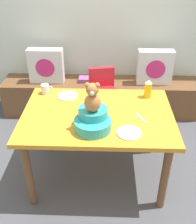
{
  "coord_description": "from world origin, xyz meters",
  "views": [
    {
      "loc": [
        0.08,
        -2.04,
        2.05
      ],
      "look_at": [
        0.0,
        0.1,
        0.69
      ],
      "focal_mm": 43.73,
      "sensor_mm": 36.0,
      "label": 1
    }
  ],
  "objects_px": {
    "pillow_floral_left": "(46,66)",
    "ketchup_bottle": "(148,89)",
    "book_stack": "(86,79)",
    "dinner_plate_near": "(129,133)",
    "dinner_plate_far": "(67,96)",
    "dining_table": "(98,122)",
    "coffee_mug": "(45,89)",
    "infant_seat_teal": "(93,120)",
    "highchair": "(103,93)",
    "pillow_floral_right": "(155,67)",
    "teddy_bear": "(92,98)"
  },
  "relations": [
    {
      "from": "pillow_floral_left",
      "to": "pillow_floral_right",
      "type": "height_order",
      "value": "same"
    },
    {
      "from": "pillow_floral_right",
      "to": "dinner_plate_near",
      "type": "relative_size",
      "value": 2.2
    },
    {
      "from": "dinner_plate_far",
      "to": "dining_table",
      "type": "bearing_deg",
      "value": -44.1
    },
    {
      "from": "book_stack",
      "to": "teddy_bear",
      "type": "relative_size",
      "value": 0.8
    },
    {
      "from": "book_stack",
      "to": "ketchup_bottle",
      "type": "distance_m",
      "value": 1.17
    },
    {
      "from": "dining_table",
      "to": "dinner_plate_far",
      "type": "distance_m",
      "value": 0.44
    },
    {
      "from": "ketchup_bottle",
      "to": "dinner_plate_near",
      "type": "height_order",
      "value": "ketchup_bottle"
    },
    {
      "from": "pillow_floral_left",
      "to": "ketchup_bottle",
      "type": "distance_m",
      "value": 1.48
    },
    {
      "from": "pillow_floral_left",
      "to": "teddy_bear",
      "type": "distance_m",
      "value": 1.6
    },
    {
      "from": "pillow_floral_left",
      "to": "dinner_plate_far",
      "type": "relative_size",
      "value": 2.2
    },
    {
      "from": "book_stack",
      "to": "dinner_plate_far",
      "type": "distance_m",
      "value": 0.96
    },
    {
      "from": "dining_table",
      "to": "dinner_plate_near",
      "type": "height_order",
      "value": "dinner_plate_near"
    },
    {
      "from": "highchair",
      "to": "dinner_plate_near",
      "type": "xyz_separation_m",
      "value": [
        0.23,
        -1.07,
        0.22
      ]
    },
    {
      "from": "dining_table",
      "to": "dinner_plate_near",
      "type": "bearing_deg",
      "value": -47.76
    },
    {
      "from": "dinner_plate_far",
      "to": "book_stack",
      "type": "bearing_deg",
      "value": 82.83
    },
    {
      "from": "ketchup_bottle",
      "to": "coffee_mug",
      "type": "xyz_separation_m",
      "value": [
        -1.01,
        0.04,
        -0.04
      ]
    },
    {
      "from": "book_stack",
      "to": "infant_seat_teal",
      "type": "height_order",
      "value": "infant_seat_teal"
    },
    {
      "from": "ketchup_bottle",
      "to": "infant_seat_teal",
      "type": "bearing_deg",
      "value": -133.45
    },
    {
      "from": "pillow_floral_left",
      "to": "pillow_floral_right",
      "type": "xyz_separation_m",
      "value": [
        1.38,
        0.0,
        0.0
      ]
    },
    {
      "from": "infant_seat_teal",
      "to": "ketchup_bottle",
      "type": "bearing_deg",
      "value": 46.55
    },
    {
      "from": "dinner_plate_near",
      "to": "pillow_floral_left",
      "type": "bearing_deg",
      "value": 123.05
    },
    {
      "from": "pillow_floral_right",
      "to": "dining_table",
      "type": "xyz_separation_m",
      "value": [
        -0.68,
        -1.2,
        -0.04
      ]
    },
    {
      "from": "dining_table",
      "to": "ketchup_bottle",
      "type": "relative_size",
      "value": 7.24
    },
    {
      "from": "ketchup_bottle",
      "to": "dinner_plate_far",
      "type": "height_order",
      "value": "ketchup_bottle"
    },
    {
      "from": "pillow_floral_left",
      "to": "dinner_plate_far",
      "type": "distance_m",
      "value": 0.98
    },
    {
      "from": "dining_table",
      "to": "teddy_bear",
      "type": "distance_m",
      "value": 0.44
    },
    {
      "from": "infant_seat_teal",
      "to": "book_stack",
      "type": "bearing_deg",
      "value": 96.4
    },
    {
      "from": "dining_table",
      "to": "highchair",
      "type": "bearing_deg",
      "value": 87.38
    },
    {
      "from": "pillow_floral_left",
      "to": "dining_table",
      "type": "bearing_deg",
      "value": -59.51
    },
    {
      "from": "pillow_floral_right",
      "to": "book_stack",
      "type": "xyz_separation_m",
      "value": [
        -0.87,
        0.02,
        -0.19
      ]
    },
    {
      "from": "ketchup_bottle",
      "to": "teddy_bear",
      "type": "bearing_deg",
      "value": -133.42
    },
    {
      "from": "ketchup_bottle",
      "to": "coffee_mug",
      "type": "relative_size",
      "value": 1.54
    },
    {
      "from": "pillow_floral_right",
      "to": "dining_table",
      "type": "relative_size",
      "value": 0.33
    },
    {
      "from": "book_stack",
      "to": "coffee_mug",
      "type": "distance_m",
      "value": 0.97
    },
    {
      "from": "highchair",
      "to": "coffee_mug",
      "type": "xyz_separation_m",
      "value": [
        -0.57,
        -0.42,
        0.27
      ]
    },
    {
      "from": "book_stack",
      "to": "highchair",
      "type": "xyz_separation_m",
      "value": [
        0.23,
        -0.44,
        0.03
      ]
    },
    {
      "from": "pillow_floral_left",
      "to": "teddy_bear",
      "type": "bearing_deg",
      "value": -64.57
    },
    {
      "from": "coffee_mug",
      "to": "pillow_floral_right",
      "type": "bearing_deg",
      "value": 34.69
    },
    {
      "from": "pillow_floral_left",
      "to": "ketchup_bottle",
      "type": "bearing_deg",
      "value": -36.71
    },
    {
      "from": "ketchup_bottle",
      "to": "book_stack",
      "type": "bearing_deg",
      "value": 126.57
    },
    {
      "from": "highchair",
      "to": "dinner_plate_near",
      "type": "distance_m",
      "value": 1.11
    },
    {
      "from": "highchair",
      "to": "teddy_bear",
      "type": "bearing_deg",
      "value": -93.83
    },
    {
      "from": "book_stack",
      "to": "dinner_plate_far",
      "type": "relative_size",
      "value": 1.0
    },
    {
      "from": "book_stack",
      "to": "dinner_plate_far",
      "type": "height_order",
      "value": "dinner_plate_far"
    },
    {
      "from": "dining_table",
      "to": "coffee_mug",
      "type": "distance_m",
      "value": 0.66
    },
    {
      "from": "book_stack",
      "to": "dining_table",
      "type": "bearing_deg",
      "value": -81.01
    },
    {
      "from": "teddy_bear",
      "to": "dinner_plate_far",
      "type": "xyz_separation_m",
      "value": [
        -0.28,
        0.52,
        -0.27
      ]
    },
    {
      "from": "pillow_floral_left",
      "to": "dining_table",
      "type": "height_order",
      "value": "pillow_floral_left"
    },
    {
      "from": "dining_table",
      "to": "highchair",
      "type": "relative_size",
      "value": 1.7
    },
    {
      "from": "dining_table",
      "to": "pillow_floral_left",
      "type": "bearing_deg",
      "value": 120.49
    }
  ]
}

